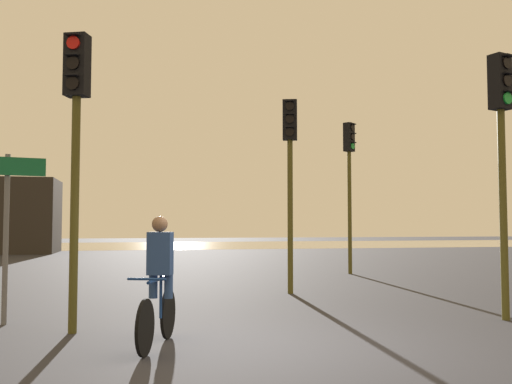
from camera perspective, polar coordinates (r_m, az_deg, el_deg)
ground_plane at (r=7.11m, az=4.74°, el=-15.55°), size 120.00×120.00×0.00m
water_strip at (r=42.99m, az=-9.53°, el=-5.28°), size 80.00×16.00×0.01m
traffic_light_far_right at (r=18.05m, az=9.32°, el=2.29°), size 0.41×0.42×4.71m
traffic_light_near_left at (r=8.55m, az=-17.56°, el=6.59°), size 0.38×0.40×4.24m
traffic_light_near_right at (r=10.08m, az=23.35°, el=5.36°), size 0.38×0.40×4.28m
traffic_light_center at (r=12.76m, az=3.42°, el=3.41°), size 0.38×0.39×4.31m
direction_sign_post at (r=9.51m, az=-23.68°, el=-1.91°), size 1.08×0.25×2.60m
cyclist at (r=7.34m, az=-9.66°, el=-8.66°), size 0.65×1.64×1.62m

